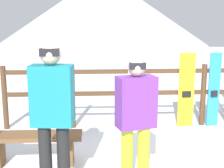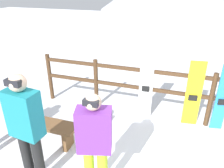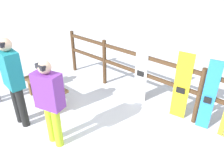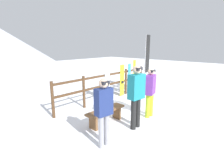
{
  "view_description": "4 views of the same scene",
  "coord_description": "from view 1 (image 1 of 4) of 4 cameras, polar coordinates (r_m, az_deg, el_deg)",
  "views": [
    {
      "loc": [
        -0.87,
        -3.98,
        2.06
      ],
      "look_at": [
        -0.56,
        1.13,
        1.01
      ],
      "focal_mm": 50.0,
      "sensor_mm": 36.0,
      "label": 1
    },
    {
      "loc": [
        0.58,
        -2.51,
        2.85
      ],
      "look_at": [
        -0.59,
        0.99,
        1.1
      ],
      "focal_mm": 35.0,
      "sensor_mm": 36.0,
      "label": 2
    },
    {
      "loc": [
        2.42,
        -1.98,
        2.89
      ],
      "look_at": [
        -0.11,
        0.85,
        0.8
      ],
      "focal_mm": 35.0,
      "sensor_mm": 36.0,
      "label": 3
    },
    {
      "loc": [
        -5.24,
        -3.16,
        2.36
      ],
      "look_at": [
        -0.85,
        0.83,
        1.01
      ],
      "focal_mm": 28.0,
      "sensor_mm": 36.0,
      "label": 4
    }
  ],
  "objects": [
    {
      "name": "fence",
      "position": [
        6.06,
        4.91,
        -1.19
      ],
      "size": [
        5.22,
        0.1,
        1.22
      ],
      "color": "#4C331E",
      "rests_on": "ground"
    },
    {
      "name": "snowboard_white",
      "position": [
        5.98,
        4.32,
        -0.73
      ],
      "size": [
        0.3,
        0.08,
        1.58
      ],
      "color": "white",
      "rests_on": "ground"
    },
    {
      "name": "person_purple",
      "position": [
        3.78,
        4.38,
        -5.73
      ],
      "size": [
        0.51,
        0.37,
        1.62
      ],
      "color": "#B7D826",
      "rests_on": "ground"
    },
    {
      "name": "bench",
      "position": [
        4.68,
        -13.91,
        -10.25
      ],
      "size": [
        1.35,
        0.36,
        0.46
      ],
      "color": "brown",
      "rests_on": "ground"
    },
    {
      "name": "person_teal",
      "position": [
        3.63,
        -10.79,
        -4.73
      ],
      "size": [
        0.49,
        0.31,
        1.81
      ],
      "color": "black",
      "rests_on": "ground"
    },
    {
      "name": "snowboard_blue",
      "position": [
        6.38,
        18.14,
        -1.07
      ],
      "size": [
        0.24,
        0.09,
        1.45
      ],
      "color": "#288CE0",
      "rests_on": "ground"
    },
    {
      "name": "snowboard_yellow",
      "position": [
        6.2,
        13.44,
        -1.16
      ],
      "size": [
        0.32,
        0.08,
        1.45
      ],
      "color": "yellow",
      "rests_on": "ground"
    },
    {
      "name": "mountain_backdrop",
      "position": [
        27.87,
        -1.67,
        13.52
      ],
      "size": [
        18.0,
        18.0,
        6.0
      ],
      "color": "silver",
      "rests_on": "ground"
    }
  ]
}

